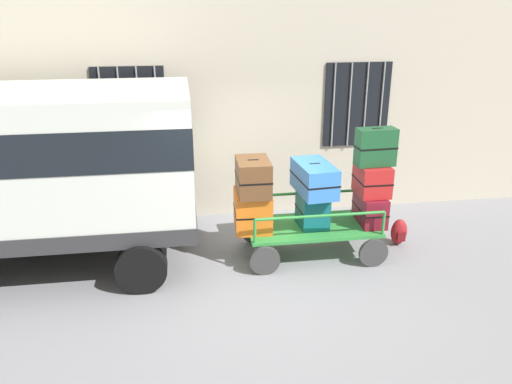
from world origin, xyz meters
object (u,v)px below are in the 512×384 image
luggage_cart (312,231)px  suitcase_center_middle (372,179)px  suitcase_midleft_middle (314,178)px  suitcase_left_bottom (253,210)px  suitcase_left_middle (253,177)px  suitcase_center_top (376,147)px  van (41,161)px  suitcase_midleft_bottom (313,209)px  backpack (399,232)px  suitcase_center_bottom (370,208)px

luggage_cart → suitcase_center_middle: suitcase_center_middle is taller
suitcase_midleft_middle → suitcase_center_middle: size_ratio=1.61×
suitcase_left_bottom → suitcase_left_middle: 0.56m
suitcase_midleft_middle → suitcase_center_top: size_ratio=1.54×
van → suitcase_midleft_bottom: bearing=-4.6°
suitcase_midleft_middle → suitcase_center_top: suitcase_center_top is taller
suitcase_midleft_middle → luggage_cart: bearing=90.0°
suitcase_center_top → suitcase_midleft_middle: bearing=179.9°
suitcase_midleft_bottom → suitcase_center_top: bearing=-1.1°
van → suitcase_midleft_middle: bearing=-4.8°
van → backpack: van is taller
van → suitcase_center_top: bearing=-3.9°
suitcase_left_bottom → suitcase_center_top: 2.07m
suitcase_midleft_bottom → suitcase_midleft_middle: 0.51m
suitcase_left_middle → suitcase_center_top: 1.88m
luggage_cart → suitcase_left_middle: bearing=-178.0°
suitcase_midleft_bottom → suitcase_center_middle: bearing=0.8°
suitcase_left_bottom → suitcase_midleft_bottom: (0.92, -0.03, -0.02)m
suitcase_left_bottom → suitcase_center_middle: (1.85, -0.02, 0.41)m
suitcase_left_middle → suitcase_center_middle: size_ratio=1.17×
van → suitcase_left_middle: van is taller
van → suitcase_midleft_bottom: 4.03m
luggage_cart → suitcase_midleft_middle: suitcase_midleft_middle is taller
suitcase_center_middle → suitcase_center_top: suitcase_center_top is taller
van → backpack: (5.43, -0.19, -1.40)m
suitcase_midleft_middle → suitcase_center_bottom: size_ratio=1.29×
luggage_cart → suitcase_center_top: 1.62m
van → luggage_cart: 4.12m
suitcase_left_middle → suitcase_center_middle: bearing=1.3°
suitcase_center_top → backpack: 1.62m
suitcase_center_middle → backpack: suitcase_center_middle is taller
suitcase_center_bottom → suitcase_center_top: suitcase_center_top is taller
van → suitcase_center_middle: size_ratio=7.37×
suitcase_left_bottom → luggage_cart: bearing=-1.7°
van → suitcase_midleft_bottom: (3.92, -0.32, -0.85)m
suitcase_midleft_bottom → suitcase_center_bottom: (0.92, -0.00, -0.04)m
luggage_cart → suitcase_left_bottom: (-0.92, 0.03, 0.40)m
suitcase_midleft_bottom → luggage_cart: bearing=90.0°
suitcase_left_middle → suitcase_center_middle: (1.85, 0.04, -0.15)m
van → suitcase_left_bottom: van is taller
suitcase_center_bottom → suitcase_center_middle: (0.00, 0.02, 0.47)m
suitcase_center_bottom → van: bearing=176.2°
van → suitcase_center_bottom: size_ratio=5.89×
suitcase_left_middle → suitcase_center_top: (1.85, 0.01, 0.37)m
suitcase_left_middle → suitcase_center_top: suitcase_center_top is taller
van → suitcase_midleft_middle: van is taller
suitcase_center_bottom → backpack: 0.79m
luggage_cart → suitcase_midleft_bottom: (-0.00, -0.00, 0.38)m
suitcase_midleft_bottom → backpack: 1.61m
suitcase_center_middle → suitcase_center_top: size_ratio=0.96×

